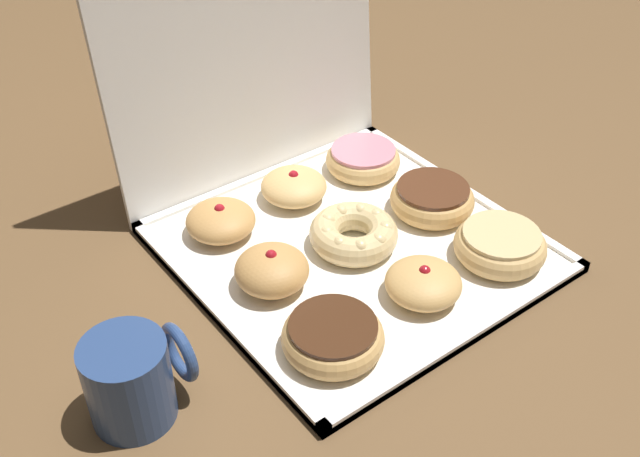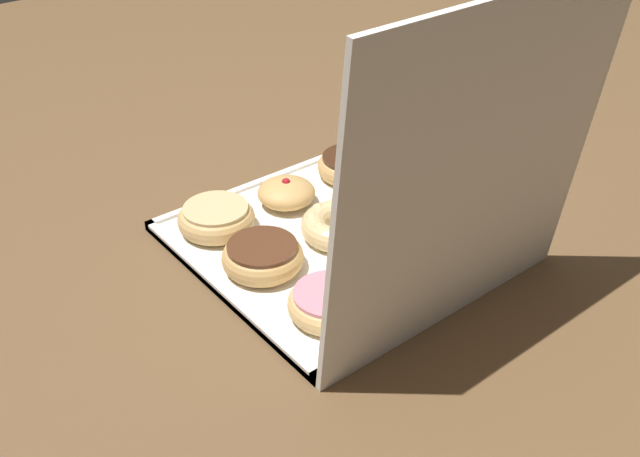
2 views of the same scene
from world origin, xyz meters
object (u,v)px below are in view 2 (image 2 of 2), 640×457
at_px(jelly_filled_donut_1, 286,193).
at_px(jelly_filled_donut_7, 400,268).
at_px(chocolate_frosted_donut_0, 351,166).
at_px(jelly_filled_donut_3, 400,195).
at_px(jelly_filled_donut_6, 459,234).
at_px(chocolate_frosted_donut_5, 263,256).
at_px(donut_box, 339,239).
at_px(coffee_mug, 463,133).
at_px(glazed_ring_donut_2, 216,218).
at_px(pink_frosted_donut_8, 330,303).
at_px(cruller_donut_4, 338,224).

xyz_separation_m(jelly_filled_donut_1, jelly_filled_donut_7, (-0.00, 0.25, -0.00)).
bearing_deg(chocolate_frosted_donut_0, jelly_filled_donut_3, 87.01).
xyz_separation_m(jelly_filled_donut_1, jelly_filled_donut_6, (-0.13, 0.24, -0.00)).
height_order(jelly_filled_donut_1, jelly_filled_donut_6, same).
height_order(chocolate_frosted_donut_5, jelly_filled_donut_7, jelly_filled_donut_7).
distance_m(donut_box, coffee_mug, 0.34).
bearing_deg(glazed_ring_donut_2, jelly_filled_donut_1, 177.12).
distance_m(glazed_ring_donut_2, jelly_filled_donut_7, 0.29).
distance_m(chocolate_frosted_donut_5, pink_frosted_donut_8, 0.13).
height_order(chocolate_frosted_donut_0, chocolate_frosted_donut_5, chocolate_frosted_donut_5).
relative_size(jelly_filled_donut_7, pink_frosted_donut_8, 0.84).
distance_m(cruller_donut_4, coffee_mug, 0.34).
relative_size(donut_box, jelly_filled_donut_7, 4.59).
bearing_deg(jelly_filled_donut_1, cruller_donut_4, 92.40).
bearing_deg(donut_box, jelly_filled_donut_1, -87.53).
bearing_deg(jelly_filled_donut_3, donut_box, 0.81).
distance_m(donut_box, jelly_filled_donut_7, 0.13).
xyz_separation_m(pink_frosted_donut_8, coffee_mug, (-0.46, -0.19, 0.02)).
distance_m(jelly_filled_donut_6, coffee_mug, 0.29).
height_order(chocolate_frosted_donut_0, pink_frosted_donut_8, chocolate_frosted_donut_0).
bearing_deg(jelly_filled_donut_6, glazed_ring_donut_2, -45.29).
bearing_deg(jelly_filled_donut_1, coffee_mug, 170.73).
xyz_separation_m(jelly_filled_donut_1, glazed_ring_donut_2, (0.12, -0.01, 0.00)).
relative_size(donut_box, chocolate_frosted_donut_0, 3.70).
distance_m(donut_box, jelly_filled_donut_1, 0.12).
bearing_deg(jelly_filled_donut_3, coffee_mug, -162.97).
bearing_deg(chocolate_frosted_donut_0, coffee_mug, 163.82).
relative_size(jelly_filled_donut_1, pink_frosted_donut_8, 0.84).
height_order(jelly_filled_donut_1, pink_frosted_donut_8, jelly_filled_donut_1).
distance_m(cruller_donut_4, jelly_filled_donut_7, 0.13).
height_order(jelly_filled_donut_3, coffee_mug, coffee_mug).
height_order(chocolate_frosted_donut_0, jelly_filled_donut_7, jelly_filled_donut_7).
xyz_separation_m(jelly_filled_donut_3, pink_frosted_donut_8, (0.25, 0.13, -0.01)).
distance_m(jelly_filled_donut_1, pink_frosted_donut_8, 0.27).
height_order(glazed_ring_donut_2, cruller_donut_4, same).
bearing_deg(pink_frosted_donut_8, jelly_filled_donut_3, -152.35).
height_order(cruller_donut_4, jelly_filled_donut_6, jelly_filled_donut_6).
bearing_deg(jelly_filled_donut_7, jelly_filled_donut_3, -134.07).
xyz_separation_m(glazed_ring_donut_2, jelly_filled_donut_3, (-0.25, 0.13, 0.00)).
distance_m(jelly_filled_donut_1, glazed_ring_donut_2, 0.12).
height_order(chocolate_frosted_donut_0, glazed_ring_donut_2, glazed_ring_donut_2).
bearing_deg(jelly_filled_donut_7, cruller_donut_4, -90.96).
distance_m(jelly_filled_donut_3, chocolate_frosted_donut_5, 0.25).
bearing_deg(jelly_filled_donut_3, chocolate_frosted_donut_5, -0.93).
height_order(jelly_filled_donut_7, pink_frosted_donut_8, jelly_filled_donut_7).
distance_m(glazed_ring_donut_2, jelly_filled_donut_6, 0.35).
height_order(chocolate_frosted_donut_0, coffee_mug, coffee_mug).
xyz_separation_m(glazed_ring_donut_2, pink_frosted_donut_8, (-0.01, 0.25, -0.00)).
bearing_deg(cruller_donut_4, chocolate_frosted_donut_5, -1.27).
distance_m(donut_box, jelly_filled_donut_6, 0.17).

